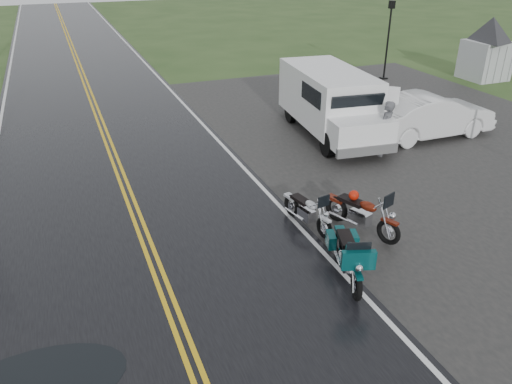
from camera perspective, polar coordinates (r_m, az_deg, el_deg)
ground at (r=10.75m, az=-10.12°, el=-11.77°), size 120.00×120.00×0.00m
road at (r=19.57m, az=-16.68°, el=5.81°), size 8.00×100.00×0.04m
parking_pad at (r=19.38m, az=19.64°, el=5.15°), size 14.00×24.00×0.03m
visitor_center at (r=29.83m, az=25.24°, el=16.13°), size 16.00×10.00×4.80m
motorcycle_red at (r=12.28m, az=15.04°, el=-3.42°), size 1.52×2.32×1.29m
motorcycle_teal at (r=10.33m, az=11.54°, el=-9.27°), size 1.44×2.30×1.28m
motorcycle_silver at (r=12.26m, az=7.87°, el=-3.22°), size 1.01×1.97×1.11m
van_white at (r=16.98m, az=8.42°, el=7.87°), size 3.00×6.46×2.45m
person_at_van at (r=17.49m, az=14.57°, el=6.91°), size 0.83×0.74×1.92m
sedan_white at (r=19.88m, az=19.25°, el=8.18°), size 4.92×1.74×1.62m
lamp_post_far_right at (r=28.06m, az=14.83°, el=16.38°), size 0.35×0.35×4.04m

